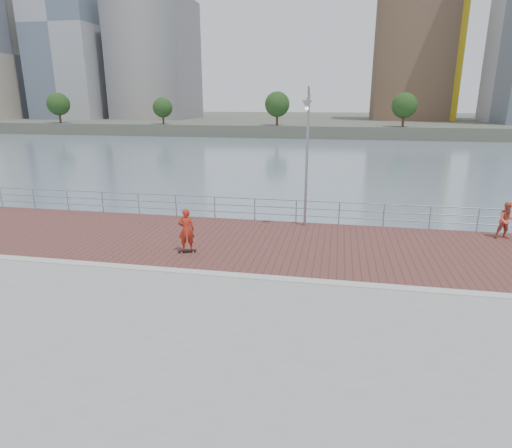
% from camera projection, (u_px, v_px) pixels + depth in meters
% --- Properties ---
extents(water, '(400.00, 400.00, 0.00)m').
position_uv_depth(water, '(245.00, 329.00, 15.06)').
color(water, slate).
rests_on(water, ground).
extents(seawall, '(40.00, 24.00, 2.00)m').
position_uv_depth(seawall, '(200.00, 400.00, 10.06)').
color(seawall, gray).
rests_on(seawall, ground).
extents(brick_lane, '(40.00, 6.80, 0.02)m').
position_uv_depth(brick_lane, '(263.00, 243.00, 17.88)').
color(brick_lane, brown).
rests_on(brick_lane, seawall).
extents(curb, '(40.00, 0.40, 0.06)m').
position_uv_depth(curb, '(245.00, 276.00, 14.49)').
color(curb, '#B7B5AD').
rests_on(curb, seawall).
extents(far_shore, '(320.00, 95.00, 2.50)m').
position_uv_depth(far_shore, '(331.00, 121.00, 130.14)').
color(far_shore, '#4C5142').
rests_on(far_shore, ground).
extents(guardrail, '(39.06, 0.06, 1.13)m').
position_uv_depth(guardrail, '(275.00, 208.00, 20.90)').
color(guardrail, '#8C9EA8').
rests_on(guardrail, brick_lane).
extents(street_lamp, '(0.44, 1.29, 6.07)m').
position_uv_depth(street_lamp, '(307.00, 134.00, 18.72)').
color(street_lamp, gray).
rests_on(street_lamp, brick_lane).
extents(skateboard, '(0.72, 0.41, 0.08)m').
position_uv_depth(skateboard, '(187.00, 251.00, 16.76)').
color(skateboard, black).
rests_on(skateboard, brick_lane).
extents(skateboarder, '(0.72, 0.59, 1.68)m').
position_uv_depth(skateboarder, '(186.00, 230.00, 16.52)').
color(skateboarder, '#B12817').
rests_on(skateboarder, skateboard).
extents(bystander, '(0.80, 0.63, 1.60)m').
position_uv_depth(bystander, '(507.00, 221.00, 18.22)').
color(bystander, '#CE553C').
rests_on(bystander, brick_lane).
extents(skyline, '(233.00, 41.00, 65.51)m').
position_uv_depth(skyline, '(460.00, 14.00, 100.21)').
color(skyline, '#ADA38E').
rests_on(skyline, far_shore).
extents(shoreline_trees, '(144.82, 5.10, 6.80)m').
position_uv_depth(shoreline_trees, '(340.00, 106.00, 85.32)').
color(shoreline_trees, '#473323').
rests_on(shoreline_trees, far_shore).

